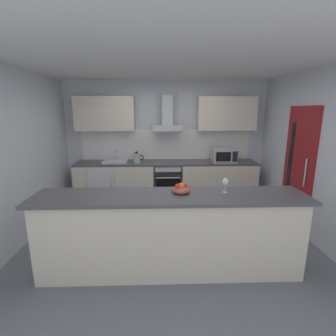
{
  "coord_description": "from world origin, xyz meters",
  "views": [
    {
      "loc": [
        -0.13,
        -3.63,
        1.98
      ],
      "look_at": [
        -0.0,
        0.37,
        1.05
      ],
      "focal_mm": 26.6,
      "sensor_mm": 36.0,
      "label": 1
    }
  ],
  "objects": [
    {
      "name": "sink",
      "position": [
        -1.08,
        1.58,
        0.93
      ],
      "size": [
        0.5,
        0.4,
        0.26
      ],
      "color": "silver",
      "rests_on": "counter_back"
    },
    {
      "name": "microwave",
      "position": [
        1.23,
        1.54,
        1.05
      ],
      "size": [
        0.5,
        0.38,
        0.3
      ],
      "color": "#B7BABC",
      "rests_on": "counter_back"
    },
    {
      "name": "fruit_bowl",
      "position": [
        0.11,
        -0.79,
        1.06
      ],
      "size": [
        0.22,
        0.22,
        0.13
      ],
      "color": "#B24C47",
      "rests_on": "counter_island"
    },
    {
      "name": "range_hood",
      "position": [
        0.03,
        1.7,
        1.79
      ],
      "size": [
        0.62,
        0.45,
        0.72
      ],
      "color": "#B7BABC"
    },
    {
      "name": "ground",
      "position": [
        0.0,
        0.0,
        -0.01
      ],
      "size": [
        5.38,
        4.84,
        0.02
      ],
      "primitive_type": "cube",
      "color": "slate"
    },
    {
      "name": "side_door",
      "position": [
        2.17,
        0.34,
        1.03
      ],
      "size": [
        0.08,
        0.85,
        2.05
      ],
      "color": "maroon",
      "rests_on": "ground"
    },
    {
      "name": "backsplash_tile",
      "position": [
        0.0,
        1.91,
        1.23
      ],
      "size": [
        3.72,
        0.02,
        0.66
      ],
      "primitive_type": "cube",
      "color": "white"
    },
    {
      "name": "refrigerator",
      "position": [
        -1.35,
        1.57,
        0.43
      ],
      "size": [
        0.58,
        0.6,
        0.85
      ],
      "color": "white",
      "rests_on": "ground"
    },
    {
      "name": "kettle",
      "position": [
        -0.62,
        1.54,
        1.01
      ],
      "size": [
        0.29,
        0.15,
        0.24
      ],
      "color": "#B7BABC",
      "rests_on": "counter_back"
    },
    {
      "name": "wall_right",
      "position": [
        2.25,
        0.0,
        1.3
      ],
      "size": [
        0.12,
        4.84,
        2.6
      ],
      "primitive_type": "cube",
      "color": "silver",
      "rests_on": "ground"
    },
    {
      "name": "counter_island",
      "position": [
        -0.01,
        -0.86,
        0.51
      ],
      "size": [
        3.24,
        0.64,
        1.01
      ],
      "color": "beige",
      "rests_on": "ground"
    },
    {
      "name": "upper_cabinets",
      "position": [
        0.0,
        1.75,
        1.91
      ],
      "size": [
        3.8,
        0.32,
        0.7
      ],
      "color": "beige"
    },
    {
      "name": "wine_glass",
      "position": [
        0.65,
        -0.79,
        1.13
      ],
      "size": [
        0.08,
        0.08,
        0.18
      ],
      "color": "silver",
      "rests_on": "counter_island"
    },
    {
      "name": "wall_back",
      "position": [
        0.0,
        1.98,
        1.3
      ],
      "size": [
        5.38,
        0.12,
        2.6
      ],
      "primitive_type": "cube",
      "color": "silver",
      "rests_on": "ground"
    },
    {
      "name": "ceiling",
      "position": [
        0.0,
        0.0,
        2.61
      ],
      "size": [
        5.38,
        4.84,
        0.02
      ],
      "primitive_type": "cube",
      "color": "white"
    },
    {
      "name": "wall_left",
      "position": [
        -2.25,
        0.0,
        1.3
      ],
      "size": [
        0.12,
        4.84,
        2.6
      ],
      "primitive_type": "cube",
      "color": "silver",
      "rests_on": "ground"
    },
    {
      "name": "oven",
      "position": [
        0.03,
        1.57,
        0.46
      ],
      "size": [
        0.6,
        0.62,
        0.8
      ],
      "color": "slate",
      "rests_on": "ground"
    },
    {
      "name": "counter_back",
      "position": [
        0.0,
        1.6,
        0.45
      ],
      "size": [
        3.85,
        0.6,
        0.9
      ],
      "color": "beige",
      "rests_on": "ground"
    }
  ]
}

